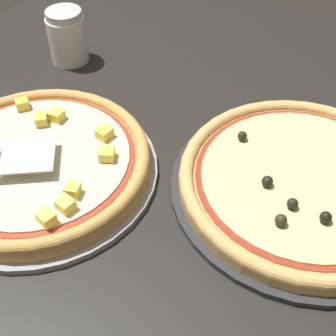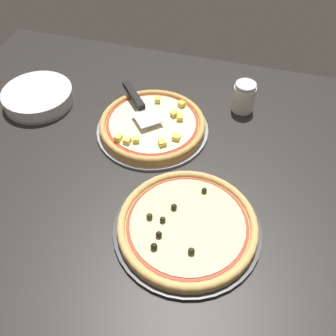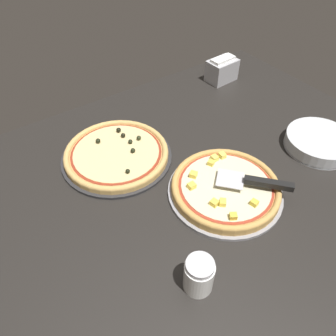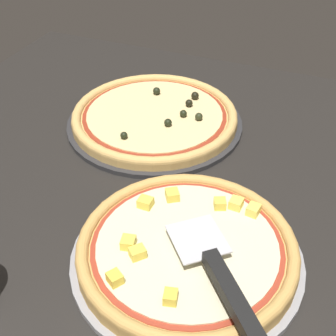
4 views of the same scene
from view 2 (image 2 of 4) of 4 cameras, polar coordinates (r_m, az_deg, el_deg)
ground_plane at (r=120.84cm, az=-4.91°, el=1.19°), size 146.49×116.28×3.60cm
pizza_pan_front at (r=126.84cm, az=-2.25°, el=5.60°), size 35.75×35.75×1.00cm
pizza_front at (r=125.35cm, az=-2.27°, el=6.33°), size 33.61×33.61×4.16cm
pizza_pan_back at (r=102.27cm, az=2.81°, el=-8.84°), size 38.16×38.16×1.00cm
pizza_back at (r=100.77cm, az=2.83°, el=-8.29°), size 35.87×35.87×3.69cm
serving_spatula at (r=130.19cm, az=-4.66°, el=9.94°), size 18.62×20.18×2.00cm
plate_stack at (r=143.58cm, az=-18.34°, el=9.79°), size 23.72×23.72×4.90cm
parmesan_shaker at (r=134.50cm, az=10.95°, el=10.08°), size 7.37×7.37×10.32cm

